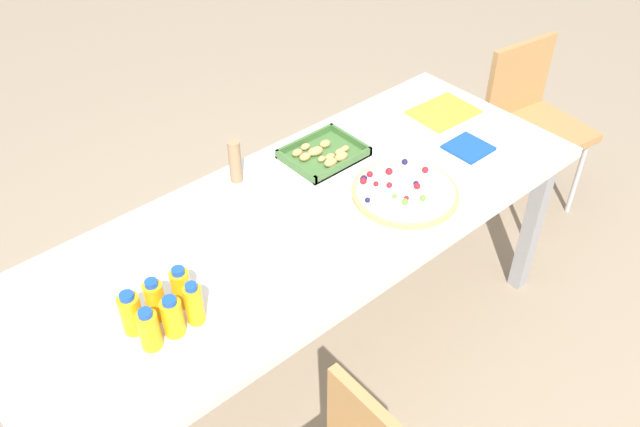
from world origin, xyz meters
name	(u,v)px	position (x,y,z in m)	size (l,w,h in m)	color
ground_plane	(305,356)	(0.00, 0.00, 0.00)	(12.00, 12.00, 0.00)	gray
party_table	(302,231)	(0.00, 0.00, 0.67)	(2.13, 0.80, 0.74)	silver
chair_end	(531,116)	(1.48, 0.07, 0.50)	(0.45, 0.45, 0.83)	#B7844C
juice_bottle_0	(149,330)	(-0.66, -0.15, 0.81)	(0.06, 0.06, 0.14)	#FAAC14
juice_bottle_1	(172,317)	(-0.59, -0.15, 0.80)	(0.06, 0.06, 0.13)	#F9AE14
juice_bottle_2	(194,304)	(-0.52, -0.15, 0.81)	(0.05, 0.05, 0.14)	#F9AD14
juice_bottle_3	(131,313)	(-0.67, -0.07, 0.81)	(0.06, 0.06, 0.14)	#F9AE14
juice_bottle_4	(155,300)	(-0.59, -0.07, 0.81)	(0.06, 0.06, 0.14)	#F9AF14
juice_bottle_5	(181,287)	(-0.51, -0.07, 0.81)	(0.06, 0.06, 0.14)	#F9AF14
fruit_pizza	(405,192)	(0.34, -0.15, 0.76)	(0.37, 0.37, 0.05)	tan
snack_tray	(323,154)	(0.28, 0.21, 0.76)	(0.28, 0.23, 0.04)	#477238
plate_stack	(298,234)	(-0.08, -0.07, 0.76)	(0.20, 0.20, 0.02)	silver
napkin_stack	(468,148)	(0.73, -0.11, 0.75)	(0.15, 0.15, 0.01)	#194CA5
cardboard_tube	(235,161)	(-0.05, 0.31, 0.82)	(0.04, 0.04, 0.16)	#9E7A56
paper_folder	(443,112)	(0.86, 0.12, 0.75)	(0.26, 0.20, 0.01)	yellow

